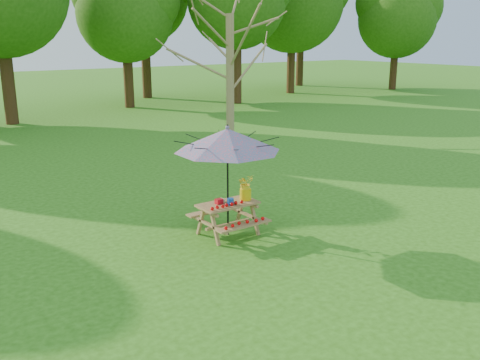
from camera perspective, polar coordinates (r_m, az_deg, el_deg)
ground at (r=10.69m, az=23.20°, el=-7.54°), size 120.00×120.00×0.00m
picnic_table at (r=10.78m, az=-1.29°, el=-4.22°), size 1.20×1.32×0.67m
patio_umbrella at (r=10.36m, az=-1.35°, el=4.28°), size 2.77×2.77×2.25m
produce_bins at (r=10.62m, az=-1.69°, el=-2.27°), size 0.29×0.39×0.13m
tomatoes_row at (r=10.44m, az=-1.42°, el=-2.68°), size 0.77×0.13×0.07m
flower_bucket at (r=10.81m, az=0.59°, el=-0.70°), size 0.33×0.29×0.52m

